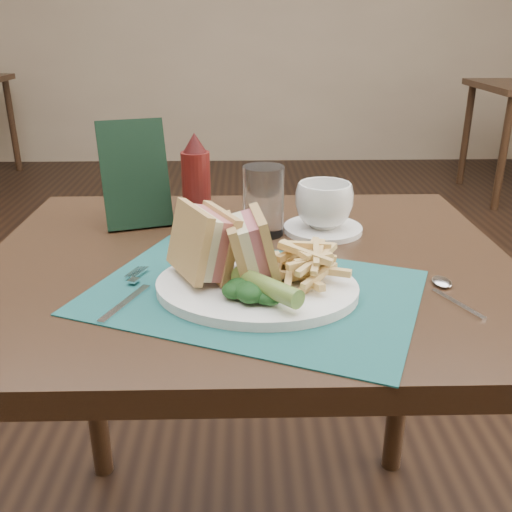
% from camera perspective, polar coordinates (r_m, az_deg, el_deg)
% --- Properties ---
extents(floor, '(7.00, 7.00, 0.00)m').
position_cam_1_polar(floor, '(1.79, -0.85, -16.35)').
color(floor, black).
rests_on(floor, ground).
extents(wall_back, '(6.00, 0.00, 6.00)m').
position_cam_1_polar(wall_back, '(5.03, -1.27, 9.53)').
color(wall_back, tan).
rests_on(wall_back, ground).
extents(table_main, '(0.90, 0.75, 0.75)m').
position_cam_1_polar(table_main, '(1.17, -0.70, -17.38)').
color(table_main, black).
rests_on(table_main, ground).
extents(placemat, '(0.56, 0.49, 0.00)m').
position_cam_1_polar(placemat, '(0.85, -0.18, -3.60)').
color(placemat, '#184D4C').
rests_on(placemat, table_main).
extents(plate, '(0.34, 0.29, 0.01)m').
position_cam_1_polar(plate, '(0.84, 0.05, -3.13)').
color(plate, white).
rests_on(plate, placemat).
extents(sandwich_half_a, '(0.12, 0.14, 0.11)m').
position_cam_1_polar(sandwich_half_a, '(0.84, -6.65, 1.18)').
color(sandwich_half_a, tan).
rests_on(sandwich_half_a, plate).
extents(sandwich_half_b, '(0.09, 0.11, 0.10)m').
position_cam_1_polar(sandwich_half_b, '(0.83, -1.92, 0.92)').
color(sandwich_half_b, tan).
rests_on(sandwich_half_b, plate).
extents(kale_garnish, '(0.11, 0.08, 0.03)m').
position_cam_1_polar(kale_garnish, '(0.78, 0.10, -3.68)').
color(kale_garnish, black).
rests_on(kale_garnish, plate).
extents(pickle_spear, '(0.10, 0.11, 0.03)m').
position_cam_1_polar(pickle_spear, '(0.78, 1.05, -3.06)').
color(pickle_spear, '#57752C').
rests_on(pickle_spear, plate).
extents(fries_pile, '(0.18, 0.20, 0.06)m').
position_cam_1_polar(fries_pile, '(0.85, 4.74, -0.25)').
color(fries_pile, '#D7B46B').
rests_on(fries_pile, plate).
extents(fork, '(0.09, 0.17, 0.01)m').
position_cam_1_polar(fork, '(0.86, -12.59, -3.44)').
color(fork, silver).
rests_on(fork, placemat).
extents(spoon, '(0.09, 0.15, 0.01)m').
position_cam_1_polar(spoon, '(0.88, 19.00, -3.62)').
color(spoon, silver).
rests_on(spoon, table_main).
extents(saucer, '(0.17, 0.17, 0.01)m').
position_cam_1_polar(saucer, '(1.10, 6.70, 2.73)').
color(saucer, white).
rests_on(saucer, table_main).
extents(coffee_cup, '(0.15, 0.15, 0.09)m').
position_cam_1_polar(coffee_cup, '(1.09, 6.81, 5.09)').
color(coffee_cup, white).
rests_on(coffee_cup, saucer).
extents(drinking_glass, '(0.09, 0.09, 0.13)m').
position_cam_1_polar(drinking_glass, '(1.06, 0.74, 5.53)').
color(drinking_glass, white).
rests_on(drinking_glass, table_main).
extents(ketchup_bottle, '(0.07, 0.07, 0.19)m').
position_cam_1_polar(ketchup_bottle, '(1.09, -6.01, 7.36)').
color(ketchup_bottle, '#53100E').
rests_on(ketchup_bottle, table_main).
extents(check_presenter, '(0.14, 0.11, 0.20)m').
position_cam_1_polar(check_presenter, '(1.13, -12.02, 7.99)').
color(check_presenter, black).
rests_on(check_presenter, table_main).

